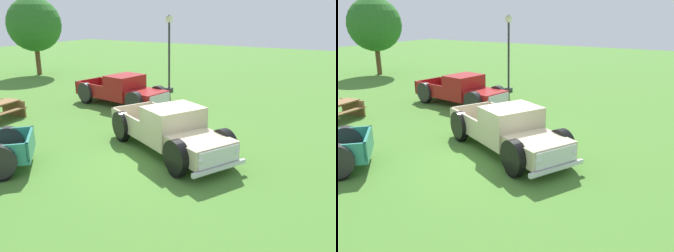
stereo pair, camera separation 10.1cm
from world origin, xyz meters
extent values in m
plane|color=#477A2D|center=(0.00, 0.00, 0.00)|extent=(80.00, 80.00, 0.00)
cube|color=#C6B793|center=(-0.13, -1.51, 0.70)|extent=(2.17, 2.16, 0.59)
cube|color=silver|center=(-0.50, -2.25, 0.70)|extent=(1.34, 0.71, 0.50)
sphere|color=silver|center=(0.10, -2.52, 0.73)|extent=(0.21, 0.21, 0.21)
sphere|color=silver|center=(-1.07, -1.95, 0.73)|extent=(0.21, 0.21, 0.21)
cube|color=#C6B793|center=(0.53, -0.17, 1.02)|extent=(2.22, 2.04, 1.23)
cube|color=#8C9EA8|center=(0.24, -0.76, 1.29)|extent=(1.41, 0.72, 0.54)
cube|color=#C6B793|center=(1.34, 1.46, 0.46)|extent=(2.60, 2.81, 0.11)
cube|color=#C6B793|center=(2.10, 1.09, 0.81)|extent=(1.07, 2.06, 0.59)
cube|color=#C6B793|center=(0.57, 1.84, 0.81)|extent=(1.07, 2.06, 0.59)
cube|color=#C6B793|center=(1.82, 2.44, 0.81)|extent=(1.64, 0.87, 0.59)
cylinder|color=black|center=(0.68, -1.91, 0.41)|extent=(0.57, 0.83, 0.81)
cylinder|color=#B7B7BC|center=(0.68, -1.92, 0.41)|extent=(0.37, 0.41, 0.33)
cylinder|color=black|center=(0.68, -1.91, 0.61)|extent=(0.72, 1.06, 1.03)
cylinder|color=black|center=(-0.94, -1.12, 0.41)|extent=(0.57, 0.83, 0.81)
cylinder|color=#B7B7BC|center=(-0.95, -1.11, 0.41)|extent=(0.37, 0.41, 0.33)
cylinder|color=black|center=(-0.94, -1.12, 0.61)|extent=(0.72, 1.06, 1.03)
cylinder|color=black|center=(2.26, 1.31, 0.41)|extent=(0.57, 0.83, 0.81)
cylinder|color=#B7B7BC|center=(2.27, 1.30, 0.41)|extent=(0.37, 0.41, 0.33)
cylinder|color=black|center=(2.26, 1.31, 0.61)|extent=(0.72, 1.06, 1.03)
cylinder|color=black|center=(0.65, 2.10, 0.41)|extent=(0.57, 0.83, 0.81)
cylinder|color=#B7B7BC|center=(0.64, 2.11, 0.41)|extent=(0.37, 0.41, 0.33)
cylinder|color=black|center=(0.65, 2.10, 0.61)|extent=(0.72, 1.06, 1.03)
cube|color=silver|center=(-0.52, -2.29, 0.37)|extent=(1.80, 0.96, 0.13)
cube|color=#2D8475|center=(-2.75, 4.41, 0.77)|extent=(1.59, 1.55, 0.56)
cube|color=#2D8475|center=(-2.58, 3.11, 0.77)|extent=(1.25, 1.27, 0.56)
cylinder|color=black|center=(-3.73, 3.04, 0.39)|extent=(0.71, 0.70, 0.77)
cylinder|color=#B7B7BC|center=(-3.74, 3.03, 0.39)|extent=(0.39, 0.39, 0.31)
cylinder|color=black|center=(-2.53, 4.26, 0.39)|extent=(0.71, 0.70, 0.77)
cylinder|color=#B7B7BC|center=(-2.53, 4.27, 0.39)|extent=(0.39, 0.39, 0.31)
cylinder|color=black|center=(-2.53, 4.26, 0.58)|extent=(0.90, 0.89, 0.98)
cube|color=maroon|center=(4.67, 3.68, 0.68)|extent=(1.78, 1.76, 0.57)
cube|color=silver|center=(4.57, 2.88, 0.68)|extent=(1.43, 0.25, 0.48)
sphere|color=silver|center=(5.20, 2.82, 0.71)|extent=(0.21, 0.21, 0.21)
sphere|color=silver|center=(3.94, 2.99, 0.71)|extent=(0.21, 0.21, 0.21)
cube|color=maroon|center=(4.86, 5.13, 1.00)|extent=(1.91, 1.57, 1.20)
cube|color=#8C9EA8|center=(4.78, 4.50, 1.26)|extent=(1.50, 0.24, 0.53)
cube|color=maroon|center=(5.10, 6.89, 0.45)|extent=(2.02, 2.40, 0.10)
cube|color=maroon|center=(5.92, 6.78, 0.79)|extent=(0.37, 2.19, 0.57)
cube|color=maroon|center=(4.27, 7.00, 0.79)|extent=(0.37, 2.19, 0.57)
cube|color=maroon|center=(5.23, 7.94, 0.79)|extent=(1.74, 0.31, 0.57)
cylinder|color=black|center=(5.54, 3.57, 0.40)|extent=(0.33, 0.82, 0.79)
cylinder|color=#B7B7BC|center=(5.55, 3.57, 0.40)|extent=(0.29, 0.35, 0.32)
cylinder|color=black|center=(5.54, 3.57, 0.60)|extent=(0.42, 1.03, 1.00)
cylinder|color=black|center=(3.80, 3.80, 0.40)|extent=(0.33, 0.82, 0.79)
cylinder|color=#B7B7BC|center=(3.79, 3.80, 0.40)|extent=(0.29, 0.35, 0.32)
cylinder|color=black|center=(3.80, 3.80, 0.60)|extent=(0.42, 1.03, 1.00)
cylinder|color=black|center=(6.00, 7.04, 0.40)|extent=(0.33, 0.82, 0.79)
cylinder|color=#B7B7BC|center=(6.01, 7.04, 0.40)|extent=(0.29, 0.35, 0.32)
cylinder|color=black|center=(6.00, 7.04, 0.60)|extent=(0.42, 1.03, 1.00)
cylinder|color=black|center=(4.26, 7.27, 0.40)|extent=(0.33, 0.82, 0.79)
cylinder|color=#B7B7BC|center=(4.25, 7.27, 0.40)|extent=(0.29, 0.35, 0.32)
cylinder|color=black|center=(4.26, 7.27, 0.60)|extent=(0.42, 1.03, 1.00)
cube|color=silver|center=(4.56, 2.84, 0.36)|extent=(1.90, 0.35, 0.13)
cube|color=#2D2D33|center=(8.93, 4.93, 0.12)|extent=(0.36, 0.36, 0.25)
cylinder|color=#2D2D33|center=(8.93, 4.93, 2.15)|extent=(0.12, 0.12, 3.80)
cube|color=#F2EACC|center=(8.93, 4.93, 4.23)|extent=(0.28, 0.28, 0.36)
cone|color=#2D2D33|center=(8.93, 4.93, 4.41)|extent=(0.32, 0.32, 0.14)
cube|color=olive|center=(0.03, 8.46, 0.75)|extent=(1.88, 1.00, 0.06)
cube|color=olive|center=(0.10, 7.86, 0.45)|extent=(1.82, 0.49, 0.05)
cube|color=olive|center=(0.83, 8.55, 0.38)|extent=(0.24, 1.40, 0.75)
cylinder|color=brown|center=(9.27, 16.80, 1.13)|extent=(0.36, 0.36, 2.25)
sphere|color=#286623|center=(9.27, 16.80, 3.74)|extent=(3.95, 3.95, 3.95)
camera|label=1|loc=(-9.18, -5.72, 4.59)|focal=37.81mm
camera|label=2|loc=(-9.12, -5.81, 4.59)|focal=37.81mm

